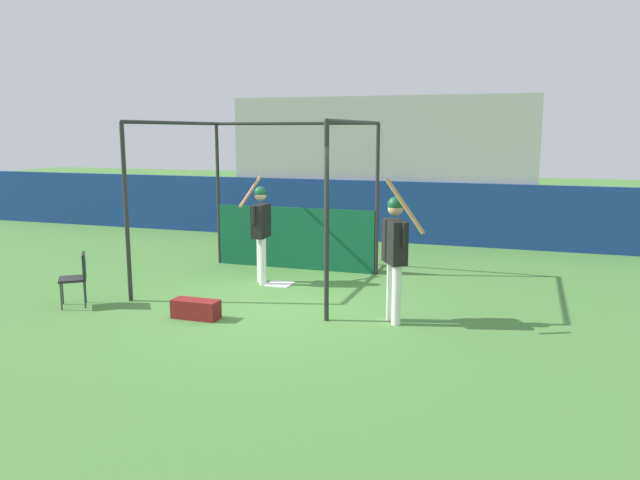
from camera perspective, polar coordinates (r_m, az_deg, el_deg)
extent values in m
plane|color=#477F38|center=(9.75, -3.82, -6.28)|extent=(60.00, 60.00, 0.00)
cube|color=navy|center=(15.52, 5.03, 2.65)|extent=(24.00, 0.12, 1.50)
cube|color=#9E9E99|center=(17.43, 6.67, 6.80)|extent=(7.60, 4.00, 3.55)
cube|color=maroon|center=(16.83, -4.68, 5.96)|extent=(0.45, 0.40, 0.10)
cube|color=maroon|center=(16.98, -4.45, 6.78)|extent=(0.45, 0.06, 0.40)
cube|color=maroon|center=(16.62, -2.92, 5.93)|extent=(0.45, 0.40, 0.10)
cube|color=maroon|center=(16.77, -2.70, 6.76)|extent=(0.45, 0.06, 0.40)
cube|color=maroon|center=(16.43, -1.13, 5.90)|extent=(0.45, 0.40, 0.10)
cube|color=maroon|center=(16.58, -0.92, 6.73)|extent=(0.45, 0.06, 0.40)
cube|color=maroon|center=(16.25, 0.71, 5.85)|extent=(0.45, 0.40, 0.10)
cube|color=maroon|center=(16.41, 0.90, 6.70)|extent=(0.45, 0.06, 0.40)
cube|color=maroon|center=(16.09, 2.58, 5.80)|extent=(0.45, 0.40, 0.10)
cube|color=maroon|center=(16.25, 2.77, 6.66)|extent=(0.45, 0.06, 0.40)
cube|color=maroon|center=(15.95, 4.49, 5.75)|extent=(0.45, 0.40, 0.10)
cube|color=maroon|center=(16.11, 4.66, 6.61)|extent=(0.45, 0.06, 0.40)
cube|color=maroon|center=(15.83, 6.43, 5.68)|extent=(0.45, 0.40, 0.10)
cube|color=maroon|center=(15.99, 6.59, 6.55)|extent=(0.45, 0.06, 0.40)
cube|color=maroon|center=(15.73, 8.40, 5.61)|extent=(0.45, 0.40, 0.10)
cube|color=maroon|center=(15.89, 8.54, 6.48)|extent=(0.45, 0.06, 0.40)
cube|color=maroon|center=(15.64, 10.40, 5.53)|extent=(0.45, 0.40, 0.10)
cube|color=maroon|center=(15.80, 10.52, 6.41)|extent=(0.45, 0.06, 0.40)
cube|color=maroon|center=(15.57, 12.41, 5.44)|extent=(0.45, 0.40, 0.10)
cube|color=maroon|center=(15.73, 12.51, 6.32)|extent=(0.45, 0.06, 0.40)
cube|color=maroon|center=(15.52, 14.43, 5.35)|extent=(0.45, 0.40, 0.10)
cube|color=maroon|center=(15.69, 14.52, 6.23)|extent=(0.45, 0.06, 0.40)
cube|color=maroon|center=(15.49, 16.47, 5.24)|extent=(0.45, 0.40, 0.10)
cube|color=maroon|center=(15.66, 16.54, 6.13)|extent=(0.45, 0.06, 0.40)
cube|color=maroon|center=(17.54, -3.66, 7.45)|extent=(0.45, 0.40, 0.10)
cube|color=maroon|center=(17.70, -3.45, 8.22)|extent=(0.45, 0.06, 0.40)
cube|color=maroon|center=(17.34, -1.97, 7.43)|extent=(0.45, 0.40, 0.10)
cube|color=maroon|center=(17.50, -1.76, 8.21)|extent=(0.45, 0.06, 0.40)
cube|color=maroon|center=(17.16, -0.23, 7.41)|extent=(0.45, 0.40, 0.10)
cube|color=maroon|center=(17.32, -0.04, 8.20)|extent=(0.45, 0.06, 0.40)
cube|color=maroon|center=(16.99, 1.54, 7.38)|extent=(0.45, 0.40, 0.10)
cube|color=maroon|center=(17.16, 1.72, 8.18)|extent=(0.45, 0.06, 0.40)
cube|color=maroon|center=(16.84, 3.35, 7.35)|extent=(0.45, 0.40, 0.10)
cube|color=maroon|center=(17.01, 3.52, 8.15)|extent=(0.45, 0.06, 0.40)
cube|color=maroon|center=(16.71, 5.18, 7.30)|extent=(0.45, 0.40, 0.10)
cube|color=maroon|center=(16.87, 5.34, 8.11)|extent=(0.45, 0.06, 0.40)
cube|color=maroon|center=(16.59, 7.05, 7.25)|extent=(0.45, 0.40, 0.10)
cube|color=maroon|center=(16.76, 7.19, 8.06)|extent=(0.45, 0.06, 0.40)
cube|color=maroon|center=(16.49, 8.93, 7.19)|extent=(0.45, 0.40, 0.10)
cube|color=maroon|center=(16.66, 9.06, 8.00)|extent=(0.45, 0.06, 0.40)
cube|color=maroon|center=(16.41, 10.84, 7.12)|extent=(0.45, 0.40, 0.10)
cube|color=maroon|center=(16.57, 10.95, 7.94)|extent=(0.45, 0.06, 0.40)
cube|color=maroon|center=(16.34, 12.77, 7.04)|extent=(0.45, 0.40, 0.10)
cube|color=maroon|center=(16.51, 12.86, 7.86)|extent=(0.45, 0.06, 0.40)
cube|color=maroon|center=(16.29, 14.70, 6.95)|extent=(0.45, 0.40, 0.10)
cube|color=maroon|center=(16.46, 14.78, 7.78)|extent=(0.45, 0.06, 0.40)
cube|color=maroon|center=(16.27, 16.65, 6.86)|extent=(0.45, 0.40, 0.10)
cube|color=maroon|center=(16.44, 16.71, 7.68)|extent=(0.45, 0.06, 0.40)
cube|color=maroon|center=(18.27, -2.72, 8.81)|extent=(0.45, 0.40, 0.10)
cube|color=maroon|center=(18.44, -2.53, 9.54)|extent=(0.45, 0.06, 0.40)
cube|color=maroon|center=(18.08, -1.08, 8.81)|extent=(0.45, 0.40, 0.10)
cube|color=maroon|center=(18.25, -0.89, 9.54)|extent=(0.45, 0.06, 0.40)
cube|color=maroon|center=(17.91, 0.60, 8.80)|extent=(0.45, 0.40, 0.10)
cube|color=maroon|center=(18.07, 0.78, 9.54)|extent=(0.45, 0.06, 0.40)
cube|color=maroon|center=(17.75, 2.31, 8.78)|extent=(0.45, 0.40, 0.10)
cube|color=maroon|center=(17.92, 2.48, 9.53)|extent=(0.45, 0.06, 0.40)
cube|color=maroon|center=(17.60, 4.05, 8.75)|extent=(0.45, 0.40, 0.10)
cube|color=maroon|center=(17.77, 4.21, 9.51)|extent=(0.45, 0.06, 0.40)
cube|color=maroon|center=(17.47, 5.82, 8.72)|extent=(0.45, 0.40, 0.10)
cube|color=maroon|center=(17.64, 5.96, 9.48)|extent=(0.45, 0.06, 0.40)
cube|color=maroon|center=(17.36, 7.61, 8.68)|extent=(0.45, 0.40, 0.10)
cube|color=maroon|center=(17.53, 7.74, 9.44)|extent=(0.45, 0.06, 0.40)
cube|color=maroon|center=(17.26, 9.42, 8.62)|extent=(0.45, 0.40, 0.10)
cube|color=maroon|center=(17.44, 9.54, 9.39)|extent=(0.45, 0.06, 0.40)
cube|color=maroon|center=(17.18, 11.25, 8.56)|extent=(0.45, 0.40, 0.10)
cube|color=maroon|center=(17.36, 11.35, 9.33)|extent=(0.45, 0.06, 0.40)
cube|color=maroon|center=(17.12, 13.10, 8.49)|extent=(0.45, 0.40, 0.10)
cube|color=maroon|center=(17.30, 13.18, 9.26)|extent=(0.45, 0.06, 0.40)
cube|color=maroon|center=(17.08, 14.95, 8.41)|extent=(0.45, 0.40, 0.10)
cube|color=maroon|center=(17.25, 15.03, 9.18)|extent=(0.45, 0.06, 0.40)
cube|color=maroon|center=(17.05, 16.81, 8.32)|extent=(0.45, 0.40, 0.10)
cube|color=maroon|center=(17.23, 16.87, 9.10)|extent=(0.45, 0.06, 0.40)
cube|color=maroon|center=(19.02, -1.85, 10.07)|extent=(0.45, 0.40, 0.10)
cube|color=maroon|center=(19.19, -1.67, 10.76)|extent=(0.45, 0.06, 0.40)
cube|color=maroon|center=(18.83, -0.26, 10.08)|extent=(0.45, 0.40, 0.10)
cube|color=maroon|center=(19.01, -0.08, 10.77)|extent=(0.45, 0.06, 0.40)
cube|color=maroon|center=(18.67, 1.37, 10.07)|extent=(0.45, 0.40, 0.10)
cube|color=maroon|center=(18.84, 1.53, 10.77)|extent=(0.45, 0.06, 0.40)
cube|color=maroon|center=(18.51, 3.02, 10.06)|extent=(0.45, 0.40, 0.10)
cube|color=maroon|center=(18.69, 3.18, 10.77)|extent=(0.45, 0.06, 0.40)
cube|color=maroon|center=(18.37, 4.70, 10.05)|extent=(0.45, 0.40, 0.10)
cube|color=maroon|center=(18.55, 4.84, 10.75)|extent=(0.45, 0.06, 0.40)
cube|color=maroon|center=(18.25, 6.40, 10.02)|extent=(0.45, 0.40, 0.10)
cube|color=maroon|center=(18.43, 6.54, 10.73)|extent=(0.45, 0.06, 0.40)
cube|color=maroon|center=(18.14, 8.13, 9.98)|extent=(0.45, 0.40, 0.10)
cube|color=maroon|center=(18.32, 8.25, 10.70)|extent=(0.45, 0.06, 0.40)
cube|color=maroon|center=(18.05, 9.87, 9.93)|extent=(0.45, 0.40, 0.10)
cube|color=maroon|center=(18.23, 9.98, 10.65)|extent=(0.45, 0.06, 0.40)
cube|color=maroon|center=(17.97, 11.63, 9.88)|extent=(0.45, 0.40, 0.10)
cube|color=maroon|center=(18.15, 11.72, 10.60)|extent=(0.45, 0.06, 0.40)
cube|color=maroon|center=(17.91, 13.40, 9.81)|extent=(0.45, 0.40, 0.10)
cube|color=maroon|center=(18.10, 13.48, 10.54)|extent=(0.45, 0.06, 0.40)
cube|color=maroon|center=(17.87, 15.18, 9.74)|extent=(0.45, 0.40, 0.10)
cube|color=maroon|center=(18.05, 15.25, 10.47)|extent=(0.45, 0.06, 0.40)
cube|color=maroon|center=(17.85, 16.96, 9.65)|extent=(0.45, 0.40, 0.10)
cube|color=maroon|center=(18.03, 17.02, 10.38)|extent=(0.45, 0.06, 0.40)
cube|color=maroon|center=(19.78, -1.04, 11.23)|extent=(0.45, 0.40, 0.10)
cube|color=maroon|center=(19.95, -0.86, 11.88)|extent=(0.45, 0.06, 0.40)
cube|color=maroon|center=(19.60, 0.51, 11.24)|extent=(0.45, 0.40, 0.10)
cube|color=maroon|center=(19.78, 0.67, 11.90)|extent=(0.45, 0.06, 0.40)
cube|color=maroon|center=(19.44, 2.08, 11.25)|extent=(0.45, 0.40, 0.10)
cube|color=maroon|center=(19.62, 2.24, 11.91)|extent=(0.45, 0.06, 0.40)
cube|color=maroon|center=(19.29, 3.68, 11.24)|extent=(0.45, 0.40, 0.10)
cube|color=maroon|center=(19.47, 3.82, 11.91)|extent=(0.45, 0.06, 0.40)
cube|color=maroon|center=(19.15, 5.30, 11.23)|extent=(0.45, 0.40, 0.10)
cube|color=maroon|center=(19.34, 5.44, 11.90)|extent=(0.45, 0.06, 0.40)
cube|color=maroon|center=(19.04, 6.94, 11.21)|extent=(0.45, 0.40, 0.10)
cube|color=maroon|center=(19.22, 7.07, 11.88)|extent=(0.45, 0.06, 0.40)
cube|color=maroon|center=(18.93, 8.60, 11.18)|extent=(0.45, 0.40, 0.10)
cube|color=maroon|center=(19.12, 8.72, 11.85)|extent=(0.45, 0.06, 0.40)
cube|color=maroon|center=(18.84, 10.28, 11.14)|extent=(0.45, 0.40, 0.10)
cube|color=maroon|center=(19.03, 10.38, 11.81)|extent=(0.45, 0.06, 0.40)
cube|color=maroon|center=(18.77, 11.97, 11.08)|extent=(0.45, 0.40, 0.10)
cube|color=maroon|center=(18.96, 12.06, 11.76)|extent=(0.45, 0.06, 0.40)
cube|color=maroon|center=(18.72, 13.68, 11.02)|extent=(0.45, 0.40, 0.10)
cube|color=maroon|center=(18.90, 13.75, 11.71)|extent=(0.45, 0.06, 0.40)
cube|color=maroon|center=(18.68, 15.39, 10.95)|extent=(0.45, 0.40, 0.10)
cube|color=maroon|center=(18.86, 15.45, 11.64)|extent=(0.45, 0.06, 0.40)
cube|color=maroon|center=(18.65, 17.10, 10.87)|extent=(0.45, 0.40, 0.10)
cube|color=maroon|center=(18.84, 17.16, 11.56)|extent=(0.45, 0.06, 0.40)
cylinder|color=#282828|center=(10.34, -17.29, 2.33)|extent=(0.07, 0.07, 2.86)
cylinder|color=#282828|center=(8.83, 0.61, 1.54)|extent=(0.07, 0.07, 2.86)
cylinder|color=#282828|center=(12.97, -9.29, 4.12)|extent=(0.07, 0.07, 2.86)
cylinder|color=#282828|center=(11.80, 5.24, 3.64)|extent=(0.07, 0.07, 2.86)
cylinder|color=#282828|center=(11.55, -13.12, 10.39)|extent=(0.06, 3.11, 0.06)
cylinder|color=#282828|center=(10.22, 3.34, 10.71)|extent=(0.06, 3.11, 0.06)
cylinder|color=#282828|center=(12.22, -2.41, 10.60)|extent=(3.34, 0.06, 0.06)
cube|color=#0F5133|center=(12.38, -2.37, 0.16)|extent=(3.27, 0.03, 1.23)
cube|color=white|center=(11.24, -3.70, -4.03)|extent=(0.44, 0.44, 0.02)
cylinder|color=white|center=(11.17, -5.27, -1.98)|extent=(0.14, 0.14, 0.84)
cylinder|color=white|center=(11.40, -5.47, -1.74)|extent=(0.14, 0.14, 0.84)
cube|color=black|center=(11.16, -5.43, 1.74)|extent=(0.24, 0.46, 0.59)
sphere|color=tan|center=(11.10, -5.47, 4.10)|extent=(0.21, 0.21, 0.21)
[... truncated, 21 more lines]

